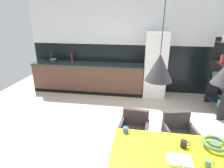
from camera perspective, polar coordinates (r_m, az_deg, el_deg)
name	(u,v)px	position (r m, az deg, el deg)	size (l,w,h in m)	color
ground_plane	(116,146)	(3.72, 1.18, -18.64)	(8.15, 8.15, 0.00)	beige
back_wall_splashback_dark	(128,68)	(6.03, 5.06, 5.02)	(6.27, 0.12, 1.48)	black
back_wall_panel_upper	(130,19)	(5.81, 5.54, 19.19)	(6.27, 0.12, 1.48)	silver
kitchen_counter	(88,77)	(5.99, -7.34, 2.01)	(3.49, 0.63, 0.92)	brown
refrigerator_column	(155,65)	(5.63, 13.18, 5.73)	(0.63, 0.60, 1.92)	silver
dining_table	(179,155)	(2.63, 19.86, -19.81)	(1.69, 0.78, 0.75)	yellow
armchair_far_side	(178,129)	(3.44, 19.63, -12.99)	(0.56, 0.56, 0.79)	#3C3739
armchair_near_window	(134,126)	(3.38, 6.90, -12.64)	(0.53, 0.52, 0.77)	#3C3739
fruit_bowl	(215,144)	(2.82, 29.15, -15.74)	(0.32, 0.32, 0.08)	#4C704C
open_book	(179,160)	(2.48, 19.92, -21.01)	(0.29, 0.22, 0.02)	white
mug_white_ceramic	(126,130)	(2.76, 4.27, -13.92)	(0.12, 0.08, 0.09)	#335B93
mug_short_terracotta	(208,163)	(2.50, 27.50, -20.86)	(0.11, 0.07, 0.09)	#5B8456
mug_wide_latte	(184,144)	(2.67, 21.22, -16.82)	(0.13, 0.08, 0.09)	black
cooking_pot	(53,61)	(6.15, -17.61, 6.81)	(0.21, 0.21, 0.16)	black
bottle_oil_tall	(72,58)	(6.11, -12.21, 7.72)	(0.07, 0.07, 0.30)	maroon
bottle_vinegar_dark	(51,57)	(6.36, -18.16, 7.80)	(0.07, 0.07, 0.34)	#0F3319
open_shelf_unit	(223,75)	(5.29, 30.93, 2.45)	(0.30, 1.02, 1.88)	black
pendant_lamp_over_table_near	(159,67)	(2.05, 14.36, 5.04)	(0.29, 0.29, 1.23)	black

